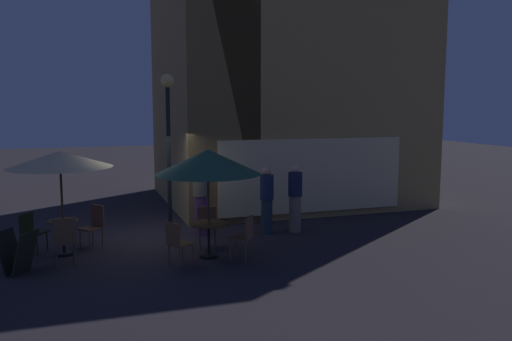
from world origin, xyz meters
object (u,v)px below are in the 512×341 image
cafe_table_0 (209,231)px  patron_standing_2 (267,200)px  patio_umbrella_1 (60,160)px  street_lamp_near_corner (168,123)px  cafe_chair_5 (31,229)px  cafe_chair_2 (177,240)px  patron_standing_0 (295,198)px  cafe_chair_1 (207,223)px  patron_standing_1 (201,199)px  cafe_chair_0 (245,234)px  menu_sandwich_board (17,252)px  cafe_chair_3 (65,237)px  cafe_table_1 (63,231)px  cafe_chair_4 (94,223)px  patio_umbrella_0 (208,162)px

cafe_table_0 → patron_standing_2: 2.47m
cafe_table_0 → patio_umbrella_1: size_ratio=0.35×
street_lamp_near_corner → cafe_table_0: street_lamp_near_corner is taller
street_lamp_near_corner → cafe_chair_5: bearing=-174.2°
cafe_chair_2 → patron_standing_0: bearing=1.6°
cafe_chair_1 → patron_standing_1: bearing=-174.4°
cafe_chair_0 → patron_standing_2: bearing=-84.1°
cafe_chair_2 → patron_standing_1: patron_standing_1 is taller
cafe_chair_5 → patron_standing_1: size_ratio=0.48×
cafe_table_0 → patron_standing_0: bearing=30.2°
menu_sandwich_board → cafe_table_0: 3.77m
street_lamp_near_corner → patio_umbrella_1: size_ratio=1.75×
cafe_chair_2 → cafe_chair_3: 2.25m
cafe_chair_0 → patron_standing_1: bearing=-44.2°
cafe_table_1 → patron_standing_1: (3.21, 0.77, 0.38)m
cafe_chair_1 → patio_umbrella_1: bearing=-85.4°
street_lamp_near_corner → cafe_chair_4: size_ratio=4.10×
menu_sandwich_board → patio_umbrella_0: 4.10m
cafe_chair_5 → patron_standing_0: size_ratio=0.51×
cafe_chair_0 → cafe_chair_5: 4.78m
street_lamp_near_corner → patron_standing_2: bearing=-8.4°
patron_standing_0 → patron_standing_1: (-2.38, 0.42, 0.04)m
cafe_table_0 → cafe_chair_1: 0.85m
cafe_chair_4 → patron_standing_0: patron_standing_0 is taller
patron_standing_1 → patron_standing_2: 1.66m
patio_umbrella_1 → patron_standing_1: size_ratio=1.26×
cafe_chair_3 → patron_standing_0: bearing=-80.9°
cafe_table_1 → patio_umbrella_0: bearing=-21.8°
cafe_chair_3 → cafe_chair_5: (-0.74, 1.33, -0.07)m
cafe_table_0 → cafe_chair_0: 0.81m
cafe_chair_1 → patron_standing_1: 1.17m
patio_umbrella_1 → cafe_chair_3: (0.06, -0.89, -1.48)m
cafe_table_1 → patron_standing_1: size_ratio=0.43×
cafe_table_1 → patron_standing_0: (5.59, 0.36, 0.34)m
cafe_chair_3 → patron_standing_1: patron_standing_1 is taller
patio_umbrella_1 → cafe_chair_3: 1.73m
cafe_chair_2 → cafe_chair_4: cafe_chair_4 is taller
cafe_chair_4 → cafe_table_1: bearing=0.0°
patio_umbrella_0 → cafe_chair_5: size_ratio=2.65×
patron_standing_1 → patron_standing_2: bearing=141.4°
street_lamp_near_corner → cafe_chair_0: size_ratio=4.23×
patron_standing_1 → cafe_chair_3: bearing=2.1°
cafe_chair_4 → patron_standing_2: size_ratio=0.57×
cafe_chair_0 → cafe_chair_2: bearing=33.3°
patron_standing_0 → patron_standing_1: size_ratio=0.96×
menu_sandwich_board → patron_standing_1: bearing=55.7°
street_lamp_near_corner → cafe_table_0: (0.51, -1.93, -2.25)m
cafe_chair_5 → patron_standing_2: patron_standing_2 is taller
cafe_chair_5 → patron_standing_1: bearing=37.4°
cafe_chair_2 → cafe_table_1: bearing=116.2°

